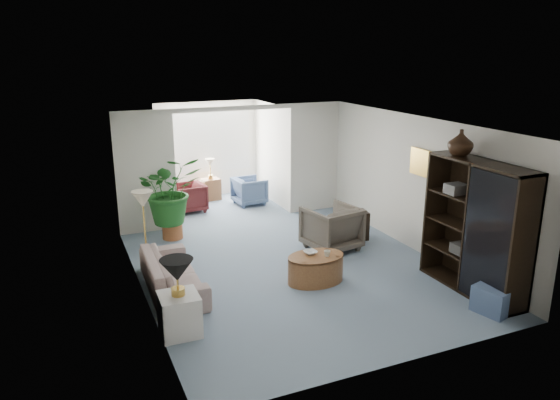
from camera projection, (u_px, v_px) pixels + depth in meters
name	position (u px, v px, depth m)	size (l,w,h in m)	color
floor	(294.00, 271.00, 8.98)	(6.00, 6.00, 0.00)	#869DB2
sunroom_floor	(222.00, 207.00, 12.59)	(2.60, 2.60, 0.00)	#869DB2
back_pier_left	(146.00, 173.00, 10.55)	(1.20, 0.12, 2.50)	white
back_pier_right	(315.00, 158.00, 12.00)	(1.20, 0.12, 2.50)	white
back_header	(234.00, 108.00, 10.94)	(2.60, 0.12, 0.10)	white
window_pane	(207.00, 142.00, 13.16)	(2.20, 0.02, 1.50)	white
window_blinds	(208.00, 142.00, 13.13)	(2.20, 0.02, 1.50)	white
framed_picture	(422.00, 162.00, 9.36)	(0.04, 0.50, 0.40)	beige
sofa	(172.00, 273.00, 8.20)	(1.94, 0.76, 0.57)	#B4AB98
end_table	(179.00, 314.00, 6.94)	(0.51, 0.51, 0.56)	silver
table_lamp	(177.00, 270.00, 6.76)	(0.44, 0.44, 0.30)	black
floor_lamp	(143.00, 199.00, 8.71)	(0.36, 0.36, 0.28)	beige
coffee_table	(316.00, 269.00, 8.51)	(0.95, 0.95, 0.45)	olive
coffee_bowl	(310.00, 252.00, 8.51)	(0.21, 0.21, 0.05)	silver
coffee_cup	(327.00, 254.00, 8.41)	(0.10, 0.10, 0.10)	beige
wingback_chair	(331.00, 228.00, 9.85)	(0.90, 0.92, 0.84)	#61594D
side_table_dark	(355.00, 225.00, 10.42)	(0.47, 0.38, 0.56)	black
entertainment_cabinet	(476.00, 228.00, 7.99)	(0.49, 1.85, 2.06)	black
cabinet_urn	(461.00, 143.00, 8.09)	(0.39, 0.39, 0.40)	#301C10
ottoman	(494.00, 299.00, 7.55)	(0.49, 0.49, 0.39)	slate
plant_pot	(173.00, 231.00, 10.48)	(0.40, 0.40, 0.32)	#AA5C31
house_plant	(170.00, 190.00, 10.24)	(1.22, 1.06, 1.36)	#226322
sunroom_chair_blue	(250.00, 191.00, 12.74)	(0.70, 0.72, 0.66)	slate
sunroom_chair_maroon	(189.00, 198.00, 12.16)	(0.70, 0.72, 0.66)	#591E1F
sunroom_table	(211.00, 189.00, 13.13)	(0.44, 0.34, 0.53)	olive
shelf_clutter	(477.00, 226.00, 7.90)	(0.30, 1.16, 1.06)	#43413E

